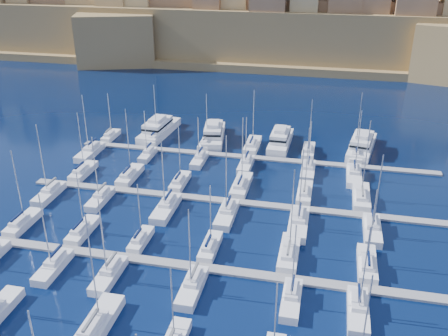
% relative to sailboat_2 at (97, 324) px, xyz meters
% --- Properties ---
extents(ground, '(600.00, 600.00, 0.00)m').
position_rel_sailboat_2_xyz_m(ground, '(10.64, 27.72, -0.79)').
color(ground, black).
rests_on(ground, ground).
extents(pontoon_mid_near, '(84.00, 2.00, 0.40)m').
position_rel_sailboat_2_xyz_m(pontoon_mid_near, '(10.64, 15.72, -0.59)').
color(pontoon_mid_near, slate).
rests_on(pontoon_mid_near, ground).
extents(pontoon_mid_far, '(84.00, 2.00, 0.40)m').
position_rel_sailboat_2_xyz_m(pontoon_mid_far, '(10.64, 37.72, -0.59)').
color(pontoon_mid_far, slate).
rests_on(pontoon_mid_far, ground).
extents(pontoon_far, '(84.00, 2.00, 0.40)m').
position_rel_sailboat_2_xyz_m(pontoon_far, '(10.64, 59.72, -0.59)').
color(pontoon_far, slate).
rests_on(pontoon_far, ground).
extents(sailboat_2, '(3.25, 10.82, 17.35)m').
position_rel_sailboat_2_xyz_m(sailboat_2, '(0.00, 0.00, 0.00)').
color(sailboat_2, silver).
rests_on(sailboat_2, ground).
extents(sailboat_12, '(2.68, 8.94, 14.82)m').
position_rel_sailboat_2_xyz_m(sailboat_12, '(-24.34, 21.08, -0.04)').
color(sailboat_12, silver).
rests_on(sailboat_12, ground).
extents(sailboat_13, '(2.64, 8.80, 11.92)m').
position_rel_sailboat_2_xyz_m(sailboat_13, '(-12.71, 21.01, -0.06)').
color(sailboat_13, silver).
rests_on(sailboat_13, ground).
extents(sailboat_14, '(2.25, 7.52, 11.30)m').
position_rel_sailboat_2_xyz_m(sailboat_14, '(-1.77, 20.38, -0.08)').
color(sailboat_14, silver).
rests_on(sailboat_14, ground).
extents(sailboat_15, '(2.51, 8.36, 12.12)m').
position_rel_sailboat_2_xyz_m(sailboat_15, '(10.20, 20.79, -0.06)').
color(sailboat_15, silver).
rests_on(sailboat_15, ground).
extents(sailboat_16, '(3.06, 10.20, 15.66)m').
position_rel_sailboat_2_xyz_m(sailboat_16, '(23.08, 21.69, -0.02)').
color(sailboat_16, silver).
rests_on(sailboat_16, ground).
extents(sailboat_17, '(2.85, 9.51, 13.84)m').
position_rel_sailboat_2_xyz_m(sailboat_17, '(35.27, 21.35, -0.04)').
color(sailboat_17, silver).
rests_on(sailboat_17, ground).
extents(sailboat_19, '(2.63, 8.75, 13.97)m').
position_rel_sailboat_2_xyz_m(sailboat_19, '(-12.29, 10.45, -0.04)').
color(sailboat_19, silver).
rests_on(sailboat_19, ground).
extents(sailboat_20, '(2.70, 9.01, 14.40)m').
position_rel_sailboat_2_xyz_m(sailboat_20, '(-3.00, 10.32, -0.04)').
color(sailboat_20, silver).
rests_on(sailboat_20, ground).
extents(sailboat_21, '(2.80, 9.33, 14.36)m').
position_rel_sailboat_2_xyz_m(sailboat_21, '(10.11, 10.17, -0.04)').
color(sailboat_21, silver).
rests_on(sailboat_21, ground).
extents(sailboat_22, '(2.60, 8.67, 13.59)m').
position_rel_sailboat_2_xyz_m(sailboat_22, '(24.49, 10.49, -0.05)').
color(sailboat_22, silver).
rests_on(sailboat_22, ground).
extents(sailboat_23, '(2.83, 9.44, 14.75)m').
position_rel_sailboat_2_xyz_m(sailboat_23, '(33.62, 10.12, -0.03)').
color(sailboat_23, silver).
rests_on(sailboat_23, ground).
extents(sailboat_24, '(2.76, 9.19, 14.25)m').
position_rel_sailboat_2_xyz_m(sailboat_24, '(-23.75, 43.20, -0.04)').
color(sailboat_24, silver).
rests_on(sailboat_24, ground).
extents(sailboat_25, '(2.91, 9.69, 15.70)m').
position_rel_sailboat_2_xyz_m(sailboat_25, '(-13.04, 43.45, -0.02)').
color(sailboat_25, silver).
rests_on(sailboat_25, ground).
extents(sailboat_26, '(2.54, 8.47, 13.86)m').
position_rel_sailboat_2_xyz_m(sailboat_26, '(-1.71, 42.84, -0.05)').
color(sailboat_26, silver).
rests_on(sailboat_26, ground).
extents(sailboat_27, '(3.14, 10.47, 15.52)m').
position_rel_sailboat_2_xyz_m(sailboat_27, '(11.14, 43.83, -0.02)').
color(sailboat_27, silver).
rests_on(sailboat_27, ground).
extents(sailboat_28, '(2.78, 9.27, 14.67)m').
position_rel_sailboat_2_xyz_m(sailboat_28, '(24.07, 43.24, -0.03)').
color(sailboat_28, silver).
rests_on(sailboat_28, ground).
extents(sailboat_29, '(3.22, 10.74, 16.68)m').
position_rel_sailboat_2_xyz_m(sailboat_29, '(35.07, 43.96, -0.01)').
color(sailboat_29, silver).
rests_on(sailboat_29, ground).
extents(sailboat_30, '(2.75, 9.16, 15.80)m').
position_rel_sailboat_2_xyz_m(sailboat_30, '(-25.59, 32.25, -0.02)').
color(sailboat_30, silver).
rests_on(sailboat_30, ground).
extents(sailboat_31, '(2.62, 8.75, 14.12)m').
position_rel_sailboat_2_xyz_m(sailboat_31, '(-14.72, 32.46, -0.04)').
color(sailboat_31, silver).
rests_on(sailboat_31, ground).
extents(sailboat_32, '(3.13, 10.44, 15.23)m').
position_rel_sailboat_2_xyz_m(sailboat_32, '(-0.98, 31.62, -0.02)').
color(sailboat_32, silver).
rests_on(sailboat_32, ground).
extents(sailboat_33, '(3.01, 10.04, 16.78)m').
position_rel_sailboat_2_xyz_m(sailboat_33, '(10.66, 31.82, -0.01)').
color(sailboat_33, silver).
rests_on(sailboat_33, ground).
extents(sailboat_34, '(3.33, 11.09, 15.71)m').
position_rel_sailboat_2_xyz_m(sailboat_34, '(23.82, 31.30, -0.01)').
color(sailboat_34, silver).
rests_on(sailboat_34, ground).
extents(sailboat_35, '(2.92, 9.74, 15.56)m').
position_rel_sailboat_2_xyz_m(sailboat_35, '(36.56, 31.97, -0.02)').
color(sailboat_35, silver).
rests_on(sailboat_35, ground).
extents(sailboat_36, '(2.28, 7.60, 12.15)m').
position_rel_sailboat_2_xyz_m(sailboat_36, '(-26.74, 64.42, -0.07)').
color(sailboat_36, silver).
rests_on(sailboat_36, ground).
extents(sailboat_37, '(2.77, 9.24, 14.78)m').
position_rel_sailboat_2_xyz_m(sailboat_37, '(-14.80, 65.22, -0.03)').
color(sailboat_37, silver).
rests_on(sailboat_37, ground).
extents(sailboat_38, '(2.64, 8.81, 13.41)m').
position_rel_sailboat_2_xyz_m(sailboat_38, '(-1.54, 65.01, -0.05)').
color(sailboat_38, silver).
rests_on(sailboat_38, ground).
extents(sailboat_39, '(3.13, 10.43, 14.86)m').
position_rel_sailboat_2_xyz_m(sailboat_39, '(9.81, 65.81, -0.02)').
color(sailboat_39, silver).
rests_on(sailboat_39, ground).
extents(sailboat_40, '(2.73, 9.10, 13.65)m').
position_rel_sailboat_2_xyz_m(sailboat_40, '(23.47, 65.16, -0.05)').
color(sailboat_40, silver).
rests_on(sailboat_40, ground).
extents(sailboat_41, '(2.85, 9.50, 15.85)m').
position_rel_sailboat_2_xyz_m(sailboat_41, '(34.36, 65.35, -0.02)').
color(sailboat_41, silver).
rests_on(sailboat_41, ground).
extents(sailboat_42, '(3.20, 10.65, 15.24)m').
position_rel_sailboat_2_xyz_m(sailboat_42, '(-27.12, 53.52, -0.02)').
color(sailboat_42, silver).
rests_on(sailboat_42, ground).
extents(sailboat_43, '(2.28, 7.61, 11.93)m').
position_rel_sailboat_2_xyz_m(sailboat_43, '(-13.24, 55.01, -0.07)').
color(sailboat_43, silver).
rests_on(sailboat_43, ground).
extents(sailboat_44, '(2.49, 8.30, 11.46)m').
position_rel_sailboat_2_xyz_m(sailboat_44, '(-0.62, 54.68, -0.07)').
color(sailboat_44, silver).
rests_on(sailboat_44, ground).
extents(sailboat_45, '(2.68, 8.92, 12.35)m').
position_rel_sailboat_2_xyz_m(sailboat_45, '(10.25, 54.37, -0.06)').
color(sailboat_45, silver).
rests_on(sailboat_45, ground).
extents(sailboat_46, '(2.86, 9.54, 12.61)m').
position_rel_sailboat_2_xyz_m(sailboat_46, '(24.06, 54.07, -0.05)').
color(sailboat_46, silver).
rests_on(sailboat_46, ground).
extents(sailboat_47, '(3.07, 10.25, 15.85)m').
position_rel_sailboat_2_xyz_m(sailboat_47, '(33.85, 53.72, -0.02)').
color(sailboat_47, silver).
rests_on(sailboat_47, ground).
extents(motor_yacht_a, '(6.62, 18.01, 5.25)m').
position_rel_sailboat_2_xyz_m(motor_yacht_a, '(-15.61, 69.70, 0.94)').
color(motor_yacht_a, silver).
rests_on(motor_yacht_a, ground).
extents(motor_yacht_b, '(7.48, 17.08, 5.25)m').
position_rel_sailboat_2_xyz_m(motor_yacht_b, '(-0.72, 69.15, 0.94)').
color(motor_yacht_b, silver).
rests_on(motor_yacht_b, ground).
extents(motor_yacht_c, '(5.11, 15.69, 5.25)m').
position_rel_sailboat_2_xyz_m(motor_yacht_c, '(16.33, 68.69, 0.94)').
color(motor_yacht_c, silver).
rests_on(motor_yacht_c, ground).
extents(motor_yacht_d, '(7.90, 17.79, 5.25)m').
position_rel_sailboat_2_xyz_m(motor_yacht_d, '(35.84, 69.48, 0.94)').
color(motor_yacht_d, silver).
rests_on(motor_yacht_d, ground).
extents(fortified_city, '(460.00, 108.95, 59.52)m').
position_rel_sailboat_2_xyz_m(fortified_city, '(10.45, 182.98, 13.95)').
color(fortified_city, brown).
rests_on(fortified_city, ground).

